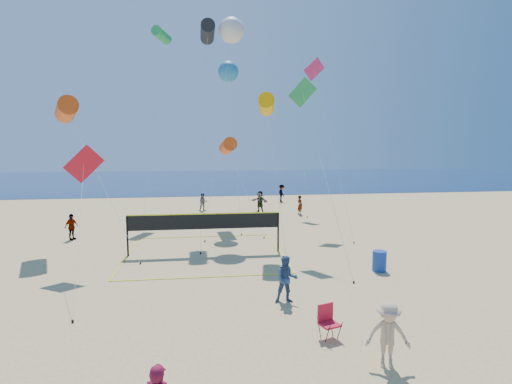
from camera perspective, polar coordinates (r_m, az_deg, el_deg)
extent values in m
plane|color=tan|center=(11.30, -0.25, -24.52)|extent=(120.00, 120.00, 0.00)
cube|color=navy|center=(71.84, -6.99, 1.85)|extent=(140.00, 50.00, 0.03)
imported|color=#304B78|center=(15.30, 4.39, -12.33)|extent=(0.90, 0.72, 1.78)
imported|color=tan|center=(11.70, 18.34, -18.81)|extent=(1.29, 0.95, 1.77)
imported|color=gray|center=(27.59, -24.87, -4.54)|extent=(0.84, 1.03, 1.64)
imported|color=gray|center=(35.29, 0.57, -1.40)|extent=(1.68, 1.62, 1.91)
imported|color=gray|center=(34.37, 6.29, -1.87)|extent=(0.59, 0.71, 1.66)
imported|color=gray|center=(36.44, -7.57, -1.45)|extent=(0.83, 0.68, 1.60)
imported|color=gray|center=(42.16, 3.69, -0.17)|extent=(0.83, 1.26, 1.83)
cube|color=red|center=(12.94, 10.45, -18.12)|extent=(0.68, 0.65, 0.06)
cube|color=red|center=(12.99, 9.87, -16.56)|extent=(0.54, 0.22, 0.56)
cylinder|color=black|center=(12.76, 10.16, -19.49)|extent=(0.11, 0.28, 0.72)
cylinder|color=black|center=(13.06, 9.05, -18.84)|extent=(0.11, 0.28, 0.72)
cylinder|color=black|center=(13.01, 11.83, -19.00)|extent=(0.11, 0.28, 0.72)
cylinder|color=black|center=(13.30, 10.70, -18.39)|extent=(0.11, 0.28, 0.72)
cylinder|color=navy|center=(19.85, 17.22, -9.40)|extent=(0.65, 0.65, 0.96)
cylinder|color=black|center=(22.37, -17.90, -6.03)|extent=(0.10, 0.10, 2.17)
cylinder|color=black|center=(22.38, 3.18, -5.71)|extent=(0.10, 0.10, 2.17)
cube|color=black|center=(21.87, -7.38, -4.23)|extent=(8.14, 0.10, 0.81)
cube|color=#F8FF1A|center=(21.79, -7.40, -3.11)|extent=(8.14, 0.11, 0.06)
cube|color=#F8FF1A|center=(18.36, -7.26, -12.00)|extent=(8.34, 0.13, 0.02)
cube|color=#F8FF1A|center=(26.21, -7.35, -6.35)|extent=(8.34, 0.13, 0.02)
cylinder|color=#CB4611|center=(25.82, -25.46, 10.58)|extent=(2.01, 2.86, 1.44)
cylinder|color=silver|center=(22.94, -21.30, 1.49)|extent=(4.56, 4.73, 7.89)
cylinder|color=black|center=(20.94, -16.19, -9.76)|extent=(0.08, 0.08, 0.10)
cylinder|color=black|center=(29.60, -6.94, 21.77)|extent=(0.98, 2.31, 1.26)
cylinder|color=silver|center=(24.99, -7.38, 8.80)|extent=(0.73, 7.17, 13.59)
cylinder|color=black|center=(22.15, -7.94, -8.65)|extent=(0.08, 0.08, 0.10)
cylinder|color=#E8A101|center=(22.87, 1.50, 12.39)|extent=(1.24, 2.24, 1.16)
cylinder|color=silver|center=(21.10, 2.88, 1.84)|extent=(0.46, 3.59, 8.12)
cylinder|color=black|center=(20.17, 4.42, -10.14)|extent=(0.08, 0.08, 0.10)
cube|color=red|center=(20.62, -23.37, 3.69)|extent=(1.88, 0.25, 1.86)
cylinder|color=silver|center=(17.64, -23.94, -4.84)|extent=(1.18, 6.50, 4.96)
cylinder|color=black|center=(15.19, -24.73, -16.45)|extent=(0.08, 0.08, 0.10)
cube|color=green|center=(23.15, 6.65, 13.96)|extent=(1.43, 0.94, 1.67)
cylinder|color=silver|center=(19.99, 9.79, 2.47)|extent=(0.70, 6.48, 8.80)
cylinder|color=black|center=(17.98, 13.80, -12.41)|extent=(0.08, 0.08, 0.10)
cube|color=#CD2A5E|center=(30.42, 8.31, 16.98)|extent=(1.69, 0.39, 1.70)
cylinder|color=silver|center=(27.07, 10.85, 6.17)|extent=(0.88, 6.23, 11.33)
cylinder|color=black|center=(24.99, 13.83, -7.03)|extent=(0.08, 0.08, 0.10)
sphere|color=silver|center=(29.17, -3.52, 22.05)|extent=(1.91, 1.91, 1.72)
cylinder|color=silver|center=(26.13, -5.33, 8.74)|extent=(2.06, 3.90, 13.59)
cylinder|color=black|center=(24.82, -7.32, -6.99)|extent=(0.08, 0.08, 0.10)
sphere|color=#2274B0|center=(30.49, -3.98, 16.80)|extent=(1.80, 1.80, 1.50)
cylinder|color=silver|center=(27.89, -3.07, 6.18)|extent=(0.51, 4.27, 11.23)
cylinder|color=black|center=(26.44, -2.06, -6.10)|extent=(0.08, 0.08, 0.10)
cylinder|color=green|center=(36.13, -13.35, 20.98)|extent=(1.58, 2.22, 1.12)
cylinder|color=silver|center=(31.71, -14.51, 9.34)|extent=(1.07, 6.74, 14.90)
cylinder|color=black|center=(28.98, -15.87, -5.22)|extent=(0.08, 0.08, 0.10)
cube|color=#E8A101|center=(36.00, 6.36, 13.25)|extent=(1.36, 0.91, 1.60)
cylinder|color=silver|center=(34.19, 6.83, 5.20)|extent=(0.14, 3.23, 10.02)
cylinder|color=black|center=(33.12, 7.33, -3.57)|extent=(0.08, 0.08, 0.10)
cylinder|color=#CB4611|center=(29.08, -4.06, 6.57)|extent=(1.21, 2.45, 1.29)
cylinder|color=silver|center=(27.12, -1.62, 0.44)|extent=(1.97, 4.45, 5.82)
cylinder|color=black|center=(25.56, 1.16, -6.53)|extent=(0.08, 0.08, 0.10)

